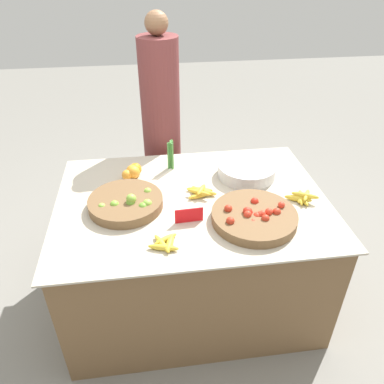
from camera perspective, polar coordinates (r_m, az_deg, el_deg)
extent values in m
plane|color=gray|center=(2.73, 0.00, -14.97)|extent=(12.00, 12.00, 0.00)
cube|color=brown|center=(2.45, 0.00, -8.89)|extent=(1.51, 1.10, 0.79)
cube|color=#BCB29E|center=(2.20, 0.00, -1.21)|extent=(1.58, 1.14, 0.01)
cylinder|color=brown|center=(2.15, -10.07, -1.61)|extent=(0.42, 0.42, 0.06)
sphere|color=#89BC42|center=(2.09, -9.25, -1.01)|extent=(0.06, 0.06, 0.06)
sphere|color=#89BC42|center=(2.14, -9.90, -1.51)|extent=(0.04, 0.04, 0.04)
sphere|color=#7AB238|center=(2.11, -10.99, -2.44)|extent=(0.04, 0.04, 0.04)
sphere|color=#89BC42|center=(2.08, -6.82, -1.80)|extent=(0.05, 0.05, 0.05)
sphere|color=#6BA333|center=(2.13, -9.77, -1.76)|extent=(0.04, 0.04, 0.04)
sphere|color=#7AB238|center=(2.13, -9.07, -1.49)|extent=(0.05, 0.05, 0.05)
sphere|color=#6BA333|center=(2.16, -10.85, -1.48)|extent=(0.05, 0.05, 0.05)
sphere|color=#89BC42|center=(2.10, -6.84, -2.45)|extent=(0.04, 0.04, 0.04)
sphere|color=#89BC42|center=(2.07, -6.76, -2.79)|extent=(0.04, 0.04, 0.04)
sphere|color=#6BA333|center=(2.07, -7.48, -2.30)|extent=(0.05, 0.05, 0.05)
sphere|color=#7AB238|center=(2.10, -11.72, -1.93)|extent=(0.05, 0.05, 0.05)
sphere|color=#6BA333|center=(2.09, -9.35, -1.66)|extent=(0.05, 0.05, 0.05)
sphere|color=#89BC42|center=(2.11, -13.57, -2.21)|extent=(0.04, 0.04, 0.04)
sphere|color=#89BC42|center=(2.18, -6.77, 0.06)|extent=(0.05, 0.05, 0.05)
sphere|color=#7AB238|center=(2.21, -9.81, -0.31)|extent=(0.04, 0.04, 0.04)
cylinder|color=brown|center=(2.04, 9.45, -3.74)|extent=(0.46, 0.46, 0.06)
sphere|color=red|center=(2.04, 12.78, -2.99)|extent=(0.05, 0.05, 0.05)
sphere|color=red|center=(2.03, 9.24, -3.60)|extent=(0.05, 0.05, 0.05)
sphere|color=red|center=(2.02, 10.67, -3.30)|extent=(0.04, 0.04, 0.04)
sphere|color=red|center=(2.15, 11.75, -1.77)|extent=(0.04, 0.04, 0.04)
sphere|color=red|center=(2.12, 10.25, -2.18)|extent=(0.04, 0.04, 0.04)
sphere|color=red|center=(2.02, 11.65, -2.96)|extent=(0.04, 0.04, 0.04)
sphere|color=red|center=(2.04, 9.39, -3.84)|extent=(0.05, 0.05, 0.05)
sphere|color=red|center=(1.98, 9.31, -4.57)|extent=(0.04, 0.04, 0.04)
sphere|color=red|center=(2.02, 9.89, -3.68)|extent=(0.05, 0.05, 0.05)
sphere|color=red|center=(2.02, 5.54, -2.53)|extent=(0.04, 0.04, 0.04)
sphere|color=red|center=(2.10, 9.52, -1.43)|extent=(0.04, 0.04, 0.04)
sphere|color=red|center=(2.02, 10.39, -3.39)|extent=(0.04, 0.04, 0.04)
sphere|color=red|center=(2.01, 8.57, -2.98)|extent=(0.05, 0.05, 0.05)
sphere|color=red|center=(1.99, 8.47, -3.40)|extent=(0.04, 0.04, 0.04)
sphere|color=red|center=(1.93, 5.87, -4.41)|extent=(0.04, 0.04, 0.04)
sphere|color=red|center=(2.09, 12.09, -2.83)|extent=(0.04, 0.04, 0.04)
sphere|color=red|center=(2.09, 13.47, -1.93)|extent=(0.04, 0.04, 0.04)
sphere|color=red|center=(2.01, 8.36, -2.90)|extent=(0.04, 0.04, 0.04)
sphere|color=red|center=(1.98, 11.12, -3.96)|extent=(0.04, 0.04, 0.04)
sphere|color=orange|center=(2.43, -8.61, 3.46)|extent=(0.08, 0.08, 0.08)
sphere|color=orange|center=(2.40, -8.89, 3.00)|extent=(0.08, 0.08, 0.08)
sphere|color=orange|center=(2.39, -9.87, 2.58)|extent=(0.07, 0.07, 0.07)
sphere|color=orange|center=(2.42, -9.04, 3.21)|extent=(0.08, 0.08, 0.08)
cylinder|color=silver|center=(2.42, 8.31, 3.29)|extent=(0.37, 0.37, 0.08)
cube|color=red|center=(1.99, -0.46, -3.59)|extent=(0.15, 0.01, 0.09)
cylinder|color=#428438|center=(2.48, -2.97, 5.85)|extent=(0.01, 0.01, 0.19)
cylinder|color=#4C8E42|center=(2.45, -3.62, 5.50)|extent=(0.01, 0.01, 0.19)
cylinder|color=#4C8E42|center=(2.46, -3.53, 5.55)|extent=(0.01, 0.01, 0.19)
cylinder|color=#428438|center=(2.49, -3.05, 6.00)|extent=(0.01, 0.01, 0.19)
cylinder|color=#4C8E42|center=(2.48, -3.27, 5.83)|extent=(0.01, 0.01, 0.19)
cylinder|color=#4C8E42|center=(2.45, -2.98, 5.44)|extent=(0.01, 0.01, 0.19)
cylinder|color=#428438|center=(2.46, -3.21, 5.56)|extent=(0.01, 0.01, 0.19)
cylinder|color=#4C8E42|center=(2.47, -3.12, 5.72)|extent=(0.01, 0.01, 0.19)
cylinder|color=#4C8E42|center=(2.49, -3.12, 5.94)|extent=(0.01, 0.01, 0.19)
ellipsoid|color=gold|center=(2.23, 1.53, 0.16)|extent=(0.11, 0.04, 0.03)
ellipsoid|color=gold|center=(2.19, 1.02, -0.61)|extent=(0.13, 0.06, 0.03)
ellipsoid|color=gold|center=(2.25, 1.15, 0.38)|extent=(0.16, 0.07, 0.03)
ellipsoid|color=gold|center=(2.24, 0.99, 0.21)|extent=(0.09, 0.11, 0.03)
ellipsoid|color=gold|center=(2.22, 1.81, -0.03)|extent=(0.16, 0.09, 0.03)
ellipsoid|color=gold|center=(2.20, 1.44, 0.36)|extent=(0.08, 0.12, 0.03)
ellipsoid|color=gold|center=(2.19, 1.09, -0.06)|extent=(0.14, 0.09, 0.03)
ellipsoid|color=gold|center=(1.89, -4.04, -7.18)|extent=(0.13, 0.09, 0.03)
ellipsoid|color=gold|center=(1.87, -3.41, -7.80)|extent=(0.07, 0.13, 0.03)
ellipsoid|color=gold|center=(1.87, -4.61, -7.85)|extent=(0.09, 0.15, 0.03)
ellipsoid|color=gold|center=(1.85, -4.39, -8.42)|extent=(0.16, 0.07, 0.03)
ellipsoid|color=gold|center=(2.27, 16.23, -0.83)|extent=(0.07, 0.16, 0.03)
ellipsoid|color=gold|center=(2.26, 16.62, -1.10)|extent=(0.03, 0.13, 0.03)
ellipsoid|color=gold|center=(2.28, 16.09, -0.67)|extent=(0.08, 0.13, 0.03)
ellipsoid|color=gold|center=(2.25, 15.86, -0.96)|extent=(0.16, 0.10, 0.04)
ellipsoid|color=gold|center=(2.27, 16.19, -0.76)|extent=(0.08, 0.12, 0.03)
ellipsoid|color=gold|center=(2.26, 17.04, -0.48)|extent=(0.09, 0.12, 0.03)
ellipsoid|color=gold|center=(2.25, 16.86, -0.49)|extent=(0.15, 0.10, 0.03)
cylinder|color=brown|center=(2.89, -4.55, 7.41)|extent=(0.28, 0.28, 1.55)
sphere|color=#896042|center=(2.62, -5.45, 24.28)|extent=(0.15, 0.15, 0.15)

